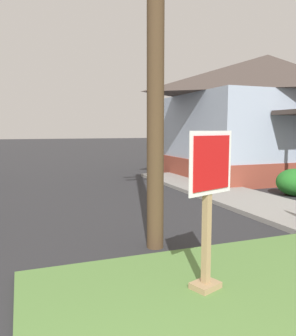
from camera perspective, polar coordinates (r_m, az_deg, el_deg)
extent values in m
cube|color=gray|center=(9.44, 22.61, -6.99)|extent=(2.20, 16.45, 0.12)
cube|color=#A3845B|center=(4.53, 9.74, -7.55)|extent=(0.12, 0.12, 2.01)
cube|color=#A3845B|center=(4.86, 9.51, -18.66)|extent=(0.43, 0.39, 0.08)
cube|color=white|center=(4.39, 10.42, 0.85)|extent=(0.76, 0.28, 0.80)
cube|color=red|center=(4.38, 10.56, 0.84)|extent=(0.65, 0.24, 0.68)
cylinder|color=#4C3823|center=(6.50, 1.28, 25.14)|extent=(0.31, 0.31, 8.51)
cube|color=brown|center=(17.26, 18.66, 0.39)|extent=(8.38, 6.21, 0.90)
cube|color=#9EADC1|center=(17.17, 18.88, 6.51)|extent=(8.21, 6.08, 2.78)
pyramid|color=#423833|center=(17.35, 19.17, 14.27)|extent=(8.80, 6.52, 1.91)
ellipsoid|color=#246F24|center=(12.26, 23.24, -2.18)|extent=(1.21, 1.21, 0.89)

